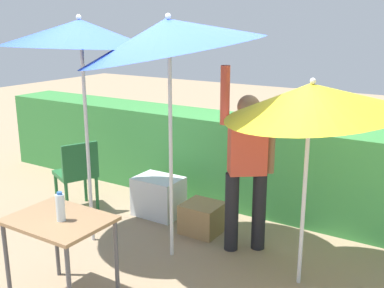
# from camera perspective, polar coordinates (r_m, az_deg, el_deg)

# --- Properties ---
(ground_plane) EXTENTS (24.00, 24.00, 0.00)m
(ground_plane) POSITION_cam_1_polar(r_m,az_deg,el_deg) (4.76, -1.98, -13.71)
(ground_plane) COLOR #9E8466
(hedge_row) EXTENTS (8.00, 0.70, 1.11)m
(hedge_row) POSITION_cam_1_polar(r_m,az_deg,el_deg) (5.87, 7.02, -2.28)
(hedge_row) COLOR #38843D
(hedge_row) RESTS_ON ground_plane
(umbrella_rainbow) EXTENTS (1.52, 1.53, 2.34)m
(umbrella_rainbow) POSITION_cam_1_polar(r_m,az_deg,el_deg) (4.68, -13.59, 13.02)
(umbrella_rainbow) COLOR silver
(umbrella_rainbow) RESTS_ON ground_plane
(umbrella_orange) EXTENTS (1.47, 1.45, 1.90)m
(umbrella_orange) POSITION_cam_1_polar(r_m,az_deg,el_deg) (3.87, 14.44, 5.36)
(umbrella_orange) COLOR silver
(umbrella_orange) RESTS_ON ground_plane
(umbrella_yellow) EXTENTS (1.74, 1.71, 2.50)m
(umbrella_yellow) POSITION_cam_1_polar(r_m,az_deg,el_deg) (4.20, -2.87, 13.14)
(umbrella_yellow) COLOR silver
(umbrella_yellow) RESTS_ON ground_plane
(person_vendor) EXTENTS (0.49, 0.40, 1.88)m
(person_vendor) POSITION_cam_1_polar(r_m,az_deg,el_deg) (4.59, 6.76, -2.22)
(person_vendor) COLOR black
(person_vendor) RESTS_ON ground_plane
(chair_plastic) EXTENTS (0.58, 0.58, 0.89)m
(chair_plastic) POSITION_cam_1_polar(r_m,az_deg,el_deg) (5.79, -13.94, -3.31)
(chair_plastic) COLOR #236633
(chair_plastic) RESTS_ON ground_plane
(cooler_box) EXTENTS (0.55, 0.41, 0.47)m
(cooler_box) POSITION_cam_1_polar(r_m,az_deg,el_deg) (5.63, -4.13, -6.43)
(cooler_box) COLOR silver
(cooler_box) RESTS_ON ground_plane
(crate_cardboard) EXTENTS (0.41, 0.39, 0.33)m
(crate_cardboard) POSITION_cam_1_polar(r_m,az_deg,el_deg) (5.20, 1.27, -9.07)
(crate_cardboard) COLOR #9E7A4C
(crate_cardboard) RESTS_ON ground_plane
(folding_table) EXTENTS (0.80, 0.60, 0.75)m
(folding_table) POSITION_cam_1_polar(r_m,az_deg,el_deg) (3.94, -15.98, -9.99)
(folding_table) COLOR #4C4C51
(folding_table) RESTS_ON ground_plane
(bottle_water) EXTENTS (0.07, 0.07, 0.24)m
(bottle_water) POSITION_cam_1_polar(r_m,az_deg,el_deg) (3.81, -15.88, -7.48)
(bottle_water) COLOR silver
(bottle_water) RESTS_ON folding_table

